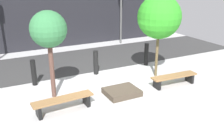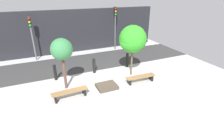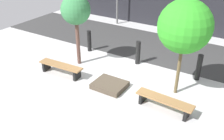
% 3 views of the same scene
% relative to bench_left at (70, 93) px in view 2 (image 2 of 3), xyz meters
% --- Properties ---
extents(ground_plane, '(18.00, 18.00, 0.00)m').
position_rel_bench_left_xyz_m(ground_plane, '(2.23, 0.81, -0.33)').
color(ground_plane, '#B1B1B1').
extents(road_strip, '(18.00, 3.81, 0.01)m').
position_rel_bench_left_xyz_m(road_strip, '(2.23, 4.69, -0.33)').
color(road_strip, '#353535').
rests_on(road_strip, ground).
extents(building_facade, '(16.20, 0.50, 3.83)m').
position_rel_bench_left_xyz_m(building_facade, '(2.23, 7.98, 1.58)').
color(building_facade, black).
rests_on(building_facade, ground).
extents(bench_left, '(1.96, 0.52, 0.45)m').
position_rel_bench_left_xyz_m(bench_left, '(0.00, 0.00, 0.00)').
color(bench_left, black).
rests_on(bench_left, ground).
extents(bench_right, '(1.94, 0.53, 0.42)m').
position_rel_bench_left_xyz_m(bench_right, '(4.46, 0.00, -0.02)').
color(bench_right, black).
rests_on(bench_right, ground).
extents(planter_bed, '(1.19, 0.99, 0.20)m').
position_rel_bench_left_xyz_m(planter_bed, '(2.23, 0.20, -0.23)').
color(planter_bed, '#473C30').
rests_on(planter_bed, ground).
extents(tree_behind_left_bench, '(1.22, 1.22, 3.04)m').
position_rel_bench_left_xyz_m(tree_behind_left_bench, '(0.00, 1.18, 2.05)').
color(tree_behind_left_bench, brown).
rests_on(tree_behind_left_bench, ground).
extents(tree_behind_right_bench, '(1.77, 1.77, 3.41)m').
position_rel_bench_left_xyz_m(tree_behind_right_bench, '(4.46, 1.18, 2.19)').
color(tree_behind_right_bench, brown).
rests_on(tree_behind_right_bench, ground).
extents(bollard_far_left, '(0.20, 0.20, 1.03)m').
position_rel_bench_left_xyz_m(bollard_far_left, '(-0.42, 2.54, 0.18)').
color(bollard_far_left, black).
rests_on(bollard_far_left, ground).
extents(bollard_left, '(0.21, 0.21, 1.06)m').
position_rel_bench_left_xyz_m(bollard_left, '(2.23, 2.54, 0.20)').
color(bollard_left, black).
rests_on(bollard_left, ground).
extents(bollard_center, '(0.21, 0.21, 1.08)m').
position_rel_bench_left_xyz_m(bollard_center, '(4.88, 2.54, 0.21)').
color(bollard_center, black).
rests_on(bollard_center, ground).
extents(traffic_light_west, '(0.28, 0.27, 3.53)m').
position_rel_bench_left_xyz_m(traffic_light_west, '(-1.42, 6.88, 2.11)').
color(traffic_light_west, '#606060').
rests_on(traffic_light_west, ground).
extents(traffic_light_mid_west, '(0.28, 0.27, 4.01)m').
position_rel_bench_left_xyz_m(traffic_light_mid_west, '(5.88, 6.88, 2.42)').
color(traffic_light_mid_west, '#525252').
rests_on(traffic_light_mid_west, ground).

